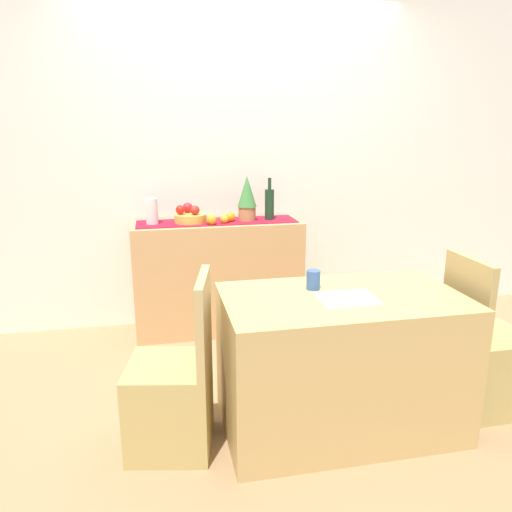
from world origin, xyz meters
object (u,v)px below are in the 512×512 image
object	(u,v)px
open_book	(347,299)
fruit_bowl	(190,218)
wine_bottle	(269,204)
chair_near_window	(173,398)
ceramic_vase	(152,211)
chair_by_corner	(485,364)
potted_plant	(247,198)
sideboard_console	(218,277)
dining_table	(340,362)
coffee_cup	(313,280)

from	to	relation	value
open_book	fruit_bowl	bearing A→B (deg)	113.39
wine_bottle	chair_near_window	size ratio (longest dim) A/B	0.36
ceramic_vase	chair_by_corner	world-z (taller)	ceramic_vase
wine_bottle	potted_plant	xyz separation A→B (m)	(-0.18, 0.00, 0.05)
sideboard_console	chair_near_window	bearing A→B (deg)	-106.34
open_book	chair_near_window	distance (m)	1.00
fruit_bowl	open_book	world-z (taller)	fruit_bowl
sideboard_console	fruit_bowl	size ratio (longest dim) A/B	5.40
fruit_bowl	potted_plant	size ratio (longest dim) A/B	0.69
ceramic_vase	open_book	world-z (taller)	ceramic_vase
fruit_bowl	dining_table	distance (m)	1.66
sideboard_console	wine_bottle	xyz separation A→B (m)	(0.41, 0.00, 0.56)
wine_bottle	ceramic_vase	xyz separation A→B (m)	(-0.89, 0.00, -0.03)
ceramic_vase	chair_near_window	world-z (taller)	ceramic_vase
fruit_bowl	chair_near_window	size ratio (longest dim) A/B	0.26
chair_near_window	chair_by_corner	distance (m)	1.76
wine_bottle	open_book	size ratio (longest dim) A/B	1.16
dining_table	chair_near_window	distance (m)	0.88
chair_near_window	chair_by_corner	size ratio (longest dim) A/B	1.00
chair_by_corner	ceramic_vase	bearing A→B (deg)	141.83
open_book	ceramic_vase	bearing A→B (deg)	121.74
sideboard_console	potted_plant	size ratio (longest dim) A/B	3.72
ceramic_vase	chair_near_window	bearing A→B (deg)	-87.57
ceramic_vase	chair_by_corner	xyz separation A→B (m)	(1.82, -1.43, -0.70)
sideboard_console	wine_bottle	bearing A→B (deg)	0.00
wine_bottle	potted_plant	size ratio (longest dim) A/B	0.94
ceramic_vase	wine_bottle	bearing A→B (deg)	0.00
fruit_bowl	ceramic_vase	xyz separation A→B (m)	(-0.28, 0.00, 0.06)
sideboard_console	fruit_bowl	world-z (taller)	fruit_bowl
wine_bottle	chair_near_window	bearing A→B (deg)	-120.00
sideboard_console	potted_plant	world-z (taller)	potted_plant
coffee_cup	fruit_bowl	bearing A→B (deg)	112.64
ceramic_vase	chair_by_corner	bearing A→B (deg)	-38.17
chair_by_corner	potted_plant	bearing A→B (deg)	127.73
chair_by_corner	dining_table	bearing A→B (deg)	179.99
fruit_bowl	coffee_cup	bearing A→B (deg)	-67.36
wine_bottle	coffee_cup	xyz separation A→B (m)	(-0.07, -1.30, -0.20)
dining_table	chair_near_window	xyz separation A→B (m)	(-0.88, -0.00, -0.10)
open_book	coffee_cup	distance (m)	0.23
wine_bottle	ceramic_vase	bearing A→B (deg)	180.00
ceramic_vase	potted_plant	world-z (taller)	potted_plant
fruit_bowl	potted_plant	xyz separation A→B (m)	(0.43, 0.00, 0.14)
dining_table	fruit_bowl	bearing A→B (deg)	114.79
chair_by_corner	open_book	bearing A→B (deg)	-175.42
fruit_bowl	wine_bottle	world-z (taller)	wine_bottle
open_book	chair_near_window	world-z (taller)	chair_near_window
potted_plant	coffee_cup	distance (m)	1.33
ceramic_vase	dining_table	world-z (taller)	ceramic_vase
fruit_bowl	coffee_cup	size ratio (longest dim) A/B	2.30
potted_plant	chair_near_window	size ratio (longest dim) A/B	0.38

